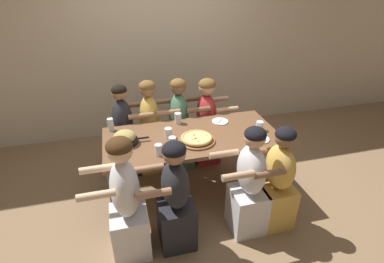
% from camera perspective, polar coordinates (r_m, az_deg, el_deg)
% --- Properties ---
extents(ground_plane, '(18.00, 18.00, 0.00)m').
position_cam_1_polar(ground_plane, '(3.57, 0.00, -11.56)').
color(ground_plane, '#896B4C').
rests_on(ground_plane, ground).
extents(restaurant_back_panel, '(10.00, 0.06, 3.20)m').
position_cam_1_polar(restaurant_back_panel, '(4.46, -5.95, 19.40)').
color(restaurant_back_panel, beige).
rests_on(restaurant_back_panel, ground).
extents(dining_table, '(1.82, 0.84, 0.76)m').
position_cam_1_polar(dining_table, '(3.18, 0.00, -2.25)').
color(dining_table, brown).
rests_on(dining_table, ground).
extents(pizza_board_main, '(0.38, 0.38, 0.06)m').
position_cam_1_polar(pizza_board_main, '(3.02, 0.89, -1.41)').
color(pizza_board_main, brown).
rests_on(pizza_board_main, dining_table).
extents(skillet_bowl, '(0.36, 0.25, 0.14)m').
position_cam_1_polar(skillet_bowl, '(3.04, -12.67, -1.27)').
color(skillet_bowl, black).
rests_on(skillet_bowl, dining_table).
extents(empty_plate_a, '(0.19, 0.19, 0.02)m').
position_cam_1_polar(empty_plate_a, '(3.43, 5.38, 1.94)').
color(empty_plate_a, white).
rests_on(empty_plate_a, dining_table).
extents(empty_plate_b, '(0.19, 0.19, 0.02)m').
position_cam_1_polar(empty_plate_b, '(3.13, 12.80, -1.41)').
color(empty_plate_b, white).
rests_on(empty_plate_b, dining_table).
extents(drinking_glass_a, '(0.06, 0.06, 0.14)m').
position_cam_1_polar(drinking_glass_a, '(3.32, -15.23, 1.16)').
color(drinking_glass_a, silver).
rests_on(drinking_glass_a, dining_table).
extents(drinking_glass_b, '(0.07, 0.07, 0.14)m').
position_cam_1_polar(drinking_glass_b, '(2.87, -3.74, -2.48)').
color(drinking_glass_b, silver).
rests_on(drinking_glass_b, dining_table).
extents(drinking_glass_c, '(0.08, 0.08, 0.11)m').
position_cam_1_polar(drinking_glass_c, '(3.08, -4.54, -0.29)').
color(drinking_glass_c, silver).
rests_on(drinking_glass_c, dining_table).
extents(drinking_glass_d, '(0.08, 0.08, 0.12)m').
position_cam_1_polar(drinking_glass_d, '(3.37, -2.69, 2.43)').
color(drinking_glass_d, silver).
rests_on(drinking_glass_d, dining_table).
extents(drinking_glass_e, '(0.07, 0.07, 0.11)m').
position_cam_1_polar(drinking_glass_e, '(2.81, -6.40, -3.57)').
color(drinking_glass_e, silver).
rests_on(drinking_glass_e, dining_table).
extents(drinking_glass_f, '(0.08, 0.08, 0.10)m').
position_cam_1_polar(drinking_glass_f, '(3.30, 12.73, 0.95)').
color(drinking_glass_f, silver).
rests_on(drinking_glass_f, dining_table).
extents(diner_near_midright, '(0.51, 0.40, 1.14)m').
position_cam_1_polar(diner_near_midright, '(2.88, 10.81, -10.16)').
color(diner_near_midright, silver).
rests_on(diner_near_midright, ground).
extents(diner_near_right, '(0.51, 0.40, 1.09)m').
position_cam_1_polar(diner_near_right, '(3.02, 15.90, -9.38)').
color(diner_near_right, gold).
rests_on(diner_near_right, ground).
extents(diner_far_left, '(0.51, 0.40, 1.16)m').
position_cam_1_polar(diner_far_left, '(3.73, -12.69, -0.62)').
color(diner_far_left, '#232328').
rests_on(diner_far_left, ground).
extents(diner_near_midleft, '(0.51, 0.40, 1.10)m').
position_cam_1_polar(diner_near_midleft, '(2.71, -3.20, -12.94)').
color(diner_near_midleft, '#232328').
rests_on(diner_near_midleft, ground).
extents(diner_far_midright, '(0.51, 0.40, 1.15)m').
position_cam_1_polar(diner_far_midright, '(3.87, 2.77, 1.41)').
color(diner_far_midright, '#B22D2D').
rests_on(diner_far_midright, ground).
extents(diner_near_left, '(0.51, 0.40, 1.20)m').
position_cam_1_polar(diner_near_left, '(2.65, -12.37, -13.35)').
color(diner_near_left, silver).
rests_on(diner_near_left, ground).
extents(diner_far_midleft, '(0.51, 0.40, 1.19)m').
position_cam_1_polar(diner_far_midleft, '(3.73, -7.87, 0.20)').
color(diner_far_midleft, gold).
rests_on(diner_far_midleft, ground).
extents(diner_far_center, '(0.51, 0.40, 1.18)m').
position_cam_1_polar(diner_far_center, '(3.79, -2.44, 0.79)').
color(diner_far_center, '#477556').
rests_on(diner_far_center, ground).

